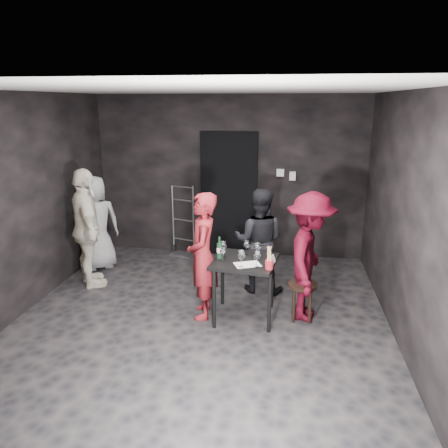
# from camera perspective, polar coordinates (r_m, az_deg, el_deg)

# --- Properties ---
(floor) EXTENTS (4.50, 5.00, 0.02)m
(floor) POSITION_cam_1_polar(r_m,az_deg,el_deg) (5.47, -3.01, -12.40)
(floor) COLOR black
(floor) RESTS_ON ground
(ceiling) EXTENTS (4.50, 5.00, 0.02)m
(ceiling) POSITION_cam_1_polar(r_m,az_deg,el_deg) (4.83, -3.48, 17.17)
(ceiling) COLOR silver
(ceiling) RESTS_ON ground
(wall_back) EXTENTS (4.50, 0.04, 2.70)m
(wall_back) POSITION_cam_1_polar(r_m,az_deg,el_deg) (7.39, 0.72, 6.18)
(wall_back) COLOR black
(wall_back) RESTS_ON ground
(wall_front) EXTENTS (4.50, 0.04, 2.70)m
(wall_front) POSITION_cam_1_polar(r_m,az_deg,el_deg) (2.73, -14.14, -11.53)
(wall_front) COLOR black
(wall_front) RESTS_ON ground
(wall_left) EXTENTS (0.04, 5.00, 2.70)m
(wall_left) POSITION_cam_1_polar(r_m,az_deg,el_deg) (5.86, -25.34, 2.11)
(wall_left) COLOR black
(wall_left) RESTS_ON ground
(wall_right) EXTENTS (0.04, 5.00, 2.70)m
(wall_right) POSITION_cam_1_polar(r_m,az_deg,el_deg) (5.04, 22.71, 0.39)
(wall_right) COLOR black
(wall_right) RESTS_ON ground
(doorway) EXTENTS (0.95, 0.10, 2.10)m
(doorway) POSITION_cam_1_polar(r_m,az_deg,el_deg) (7.39, 0.64, 3.81)
(doorway) COLOR black
(doorway) RESTS_ON ground
(wallbox_upper) EXTENTS (0.12, 0.06, 0.12)m
(wallbox_upper) POSITION_cam_1_polar(r_m,az_deg,el_deg) (7.26, 7.37, 6.67)
(wallbox_upper) COLOR #B7B7B2
(wallbox_upper) RESTS_ON wall_back
(wallbox_lower) EXTENTS (0.10, 0.06, 0.14)m
(wallbox_lower) POSITION_cam_1_polar(r_m,az_deg,el_deg) (7.27, 8.94, 6.22)
(wallbox_lower) COLOR #B7B7B2
(wallbox_lower) RESTS_ON wall_back
(hand_truck) EXTENTS (0.40, 0.34, 1.20)m
(hand_truck) POSITION_cam_1_polar(r_m,az_deg,el_deg) (7.63, -5.34, -2.33)
(hand_truck) COLOR #B2B2B7
(hand_truck) RESTS_ON floor
(tasting_table) EXTENTS (0.72, 0.72, 0.75)m
(tasting_table) POSITION_cam_1_polar(r_m,az_deg,el_deg) (5.27, 2.72, -5.72)
(tasting_table) COLOR black
(tasting_table) RESTS_ON floor
(stool) EXTENTS (0.35, 0.35, 0.47)m
(stool) POSITION_cam_1_polar(r_m,az_deg,el_deg) (5.40, 10.20, -8.56)
(stool) COLOR #34231C
(stool) RESTS_ON floor
(server_red) EXTENTS (0.48, 0.65, 1.61)m
(server_red) POSITION_cam_1_polar(r_m,az_deg,el_deg) (5.27, -2.81, -3.90)
(server_red) COLOR maroon
(server_red) RESTS_ON floor
(woman_black) EXTENTS (0.72, 0.44, 1.42)m
(woman_black) POSITION_cam_1_polar(r_m,az_deg,el_deg) (6.03, 4.59, -2.39)
(woman_black) COLOR black
(woman_black) RESTS_ON floor
(man_maroon) EXTENTS (0.64, 1.12, 1.65)m
(man_maroon) POSITION_cam_1_polar(r_m,az_deg,el_deg) (5.30, 11.16, -3.86)
(man_maroon) COLOR #460513
(man_maroon) RESTS_ON floor
(bystander_cream) EXTENTS (1.10, 1.23, 1.93)m
(bystander_cream) POSITION_cam_1_polar(r_m,az_deg,el_deg) (6.38, -17.56, 0.37)
(bystander_cream) COLOR #F1E4CC
(bystander_cream) RESTS_ON floor
(bystander_grey) EXTENTS (0.82, 0.75, 1.48)m
(bystander_grey) POSITION_cam_1_polar(r_m,az_deg,el_deg) (7.10, -16.37, 0.09)
(bystander_grey) COLOR #969696
(bystander_grey) RESTS_ON floor
(tasting_mat) EXTENTS (0.35, 0.30, 0.00)m
(tasting_mat) POSITION_cam_1_polar(r_m,az_deg,el_deg) (5.09, 3.08, -5.30)
(tasting_mat) COLOR white
(tasting_mat) RESTS_ON tasting_table
(wine_glass_a) EXTENTS (0.08, 0.08, 0.18)m
(wine_glass_a) POSITION_cam_1_polar(r_m,az_deg,el_deg) (5.18, -0.18, -3.85)
(wine_glass_a) COLOR white
(wine_glass_a) RESTS_ON tasting_table
(wine_glass_b) EXTENTS (0.09, 0.09, 0.22)m
(wine_glass_b) POSITION_cam_1_polar(r_m,az_deg,el_deg) (5.28, -0.12, -3.23)
(wine_glass_b) COLOR white
(wine_glass_b) RESTS_ON tasting_table
(wine_glass_c) EXTENTS (0.07, 0.07, 0.19)m
(wine_glass_c) POSITION_cam_1_polar(r_m,az_deg,el_deg) (5.39, 2.96, -3.02)
(wine_glass_c) COLOR white
(wine_glass_c) RESTS_ON tasting_table
(wine_glass_d) EXTENTS (0.11, 0.11, 0.22)m
(wine_glass_d) POSITION_cam_1_polar(r_m,az_deg,el_deg) (4.97, 2.28, -4.46)
(wine_glass_d) COLOR white
(wine_glass_d) RESTS_ON tasting_table
(wine_glass_e) EXTENTS (0.09, 0.09, 0.20)m
(wine_glass_e) POSITION_cam_1_polar(r_m,az_deg,el_deg) (5.00, 4.33, -4.49)
(wine_glass_e) COLOR white
(wine_glass_e) RESTS_ON tasting_table
(wine_glass_f) EXTENTS (0.10, 0.10, 0.21)m
(wine_glass_f) POSITION_cam_1_polar(r_m,az_deg,el_deg) (5.26, 4.33, -3.41)
(wine_glass_f) COLOR white
(wine_glass_f) RESTS_ON tasting_table
(wine_bottle) EXTENTS (0.07, 0.07, 0.27)m
(wine_bottle) POSITION_cam_1_polar(r_m,az_deg,el_deg) (5.25, -0.61, -3.42)
(wine_bottle) COLOR black
(wine_bottle) RESTS_ON tasting_table
(breadstick_cup) EXTENTS (0.09, 0.09, 0.28)m
(breadstick_cup) POSITION_cam_1_polar(r_m,az_deg,el_deg) (4.94, 5.95, -4.47)
(breadstick_cup) COLOR #AD1C25
(breadstick_cup) RESTS_ON tasting_table
(reserved_card) EXTENTS (0.10, 0.13, 0.09)m
(reserved_card) POSITION_cam_1_polar(r_m,az_deg,el_deg) (5.15, 6.13, -4.59)
(reserved_card) COLOR white
(reserved_card) RESTS_ON tasting_table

